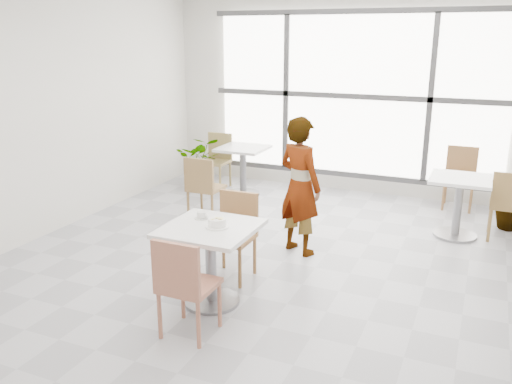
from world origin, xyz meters
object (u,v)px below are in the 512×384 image
at_px(bg_table_right, 459,198).
at_px(bg_chair_left_near, 203,184).
at_px(person, 300,186).
at_px(bg_chair_right_near, 509,202).
at_px(bg_table_left, 243,164).
at_px(bg_chair_right_far, 460,173).
at_px(main_table, 211,250).
at_px(oatmeal_bowl, 217,222).
at_px(chair_near, 184,282).
at_px(plant_right, 512,204).
at_px(plant_left, 201,161).
at_px(coffee_cup, 202,216).
at_px(bg_chair_left_far, 217,157).
at_px(chair_far, 235,229).

bearing_deg(bg_table_right, bg_chair_left_near, -166.77).
height_order(person, bg_chair_right_near, person).
height_order(bg_table_left, bg_chair_right_far, bg_chair_right_far).
height_order(bg_table_right, bg_chair_left_near, bg_chair_left_near).
xyz_separation_m(main_table, oatmeal_bowl, (0.07, 0.01, 0.27)).
relative_size(chair_near, bg_chair_left_near, 1.00).
relative_size(main_table, bg_chair_left_near, 0.92).
distance_m(oatmeal_bowl, person, 1.49).
height_order(person, plant_right, person).
bearing_deg(plant_left, coffee_cup, -60.57).
relative_size(main_table, plant_left, 0.95).
xyz_separation_m(bg_chair_right_near, plant_right, (0.05, 0.50, -0.16)).
height_order(bg_chair_right_near, plant_left, bg_chair_right_near).
height_order(bg_chair_left_near, bg_chair_right_near, same).
bearing_deg(oatmeal_bowl, plant_left, 121.40).
bearing_deg(coffee_cup, oatmeal_bowl, -30.64).
bearing_deg(coffee_cup, person, 69.08).
bearing_deg(oatmeal_bowl, person, 79.65).
xyz_separation_m(bg_table_left, bg_chair_right_far, (3.10, 0.68, 0.01)).
xyz_separation_m(bg_table_right, bg_chair_left_far, (-3.73, 0.83, 0.01)).
bearing_deg(bg_chair_right_near, bg_table_right, 5.47).
relative_size(bg_chair_left_near, bg_chair_left_far, 1.00).
bearing_deg(coffee_cup, bg_chair_left_far, 115.46).
relative_size(person, plant_right, 2.32).
height_order(bg_chair_right_far, plant_left, bg_chair_right_far).
height_order(chair_far, bg_table_left, chair_far).
bearing_deg(chair_far, bg_chair_left_near, 129.61).
bearing_deg(bg_chair_right_far, bg_chair_left_near, -147.00).
xyz_separation_m(chair_near, bg_chair_left_near, (-1.26, 2.59, 0.00)).
bearing_deg(chair_near, main_table, -81.99).
distance_m(coffee_cup, plant_left, 3.81).
bearing_deg(plant_right, bg_chair_right_far, 133.69).
relative_size(bg_table_right, bg_chair_left_far, 0.86).
bearing_deg(bg_table_right, plant_left, 169.40).
xyz_separation_m(chair_near, plant_left, (-2.12, 4.07, -0.08)).
distance_m(oatmeal_bowl, bg_table_right, 3.30).
bearing_deg(main_table, person, 77.15).
height_order(bg_table_right, bg_chair_right_near, bg_chair_right_near).
distance_m(main_table, bg_chair_right_near, 3.73).
xyz_separation_m(main_table, bg_chair_right_near, (2.51, 2.76, -0.02)).
height_order(coffee_cup, plant_left, plant_left).
bearing_deg(main_table, chair_near, -81.99).
relative_size(oatmeal_bowl, plant_left, 0.25).
relative_size(chair_near, chair_far, 1.00).
height_order(bg_chair_right_near, plant_right, bg_chair_right_near).
xyz_separation_m(oatmeal_bowl, person, (0.27, 1.47, -0.01)).
distance_m(bg_table_left, plant_right, 3.77).
xyz_separation_m(chair_near, chair_far, (-0.15, 1.24, 0.00)).
relative_size(chair_far, bg_chair_left_near, 1.00).
relative_size(chair_near, bg_chair_right_far, 1.00).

